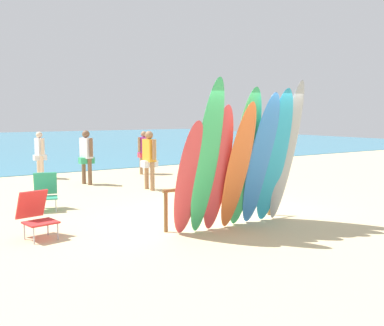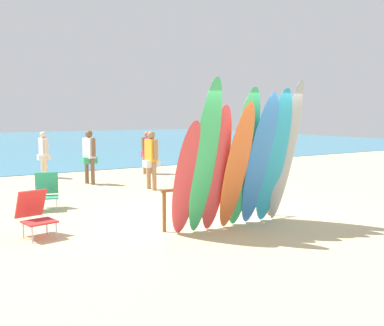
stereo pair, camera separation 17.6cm
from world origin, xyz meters
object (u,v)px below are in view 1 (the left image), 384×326
surfboard_red_2 (218,169)px  beachgoer_strolling (40,151)px  surfboard_teal_6 (274,157)px  beachgoer_photographing (149,156)px  surfboard_orange_3 (238,167)px  surfboard_red_0 (189,179)px  surfboard_blue_5 (261,160)px  surfboard_green_4 (245,158)px  beachgoer_midbeach (144,149)px  surfboard_grey_7 (287,152)px  surfboard_rack (222,193)px  beach_chair_red (46,190)px  beach_chair_blue (36,213)px  surfboard_green_1 (207,158)px  beachgoer_by_water (86,153)px

surfboard_red_2 → beachgoer_strolling: 8.85m
beachgoer_strolling → surfboard_teal_6: bearing=7.3°
surfboard_teal_6 → beachgoer_photographing: bearing=96.8°
surfboard_red_2 → surfboard_orange_3: bearing=-12.9°
surfboard_red_0 → surfboard_blue_5: 1.56m
surfboard_green_4 → beachgoer_strolling: 8.92m
surfboard_orange_3 → beachgoer_midbeach: size_ratio=1.59×
surfboard_teal_6 → surfboard_grey_7: 0.34m
surfboard_teal_6 → beachgoer_photographing: (-0.17, 4.83, -0.35)m
surfboard_rack → beach_chair_red: bearing=129.2°
surfboard_green_4 → beachgoer_photographing: bearing=84.3°
surfboard_green_4 → beach_chair_blue: bearing=157.5°
surfboard_rack → surfboard_red_0: 1.28m
surfboard_rack → surfboard_orange_3: bearing=-99.4°
surfboard_teal_6 → beachgoer_midbeach: 8.05m
beachgoer_midbeach → surfboard_teal_6: bearing=61.3°
beachgoer_midbeach → beach_chair_blue: beachgoer_midbeach is taller
surfboard_red_0 → surfboard_teal_6: surfboard_teal_6 is taller
surfboard_green_4 → beachgoer_midbeach: (1.91, 7.84, -0.43)m
surfboard_green_1 → surfboard_red_2: 0.38m
surfboard_orange_3 → surfboard_green_4: size_ratio=0.91×
beachgoer_midbeach → beach_chair_red: (-4.59, -4.19, -0.45)m
surfboard_rack → beach_chair_blue: 3.44m
surfboard_green_1 → beach_chair_red: surfboard_green_1 is taller
surfboard_orange_3 → surfboard_blue_5: (0.55, 0.02, 0.09)m
surfboard_blue_5 → beach_chair_red: surfboard_blue_5 is taller
surfboard_teal_6 → beachgoer_strolling: bearing=108.4°
surfboard_orange_3 → beach_chair_blue: 3.63m
surfboard_red_2 → surfboard_blue_5: surfboard_blue_5 is taller
surfboard_grey_7 → beachgoer_photographing: size_ratio=1.71×
surfboard_red_2 → beachgoer_photographing: bearing=76.2°
surfboard_rack → beachgoer_midbeach: (2.04, 7.32, 0.29)m
surfboard_teal_6 → beachgoer_midbeach: (1.25, 7.94, -0.42)m
beachgoer_strolling → surfboard_grey_7: bearing=9.3°
surfboard_rack → beach_chair_blue: beach_chair_blue is taller
beach_chair_red → surfboard_rack: bearing=-35.5°
beachgoer_by_water → beachgoer_photographing: 2.22m
surfboard_blue_5 → surfboard_grey_7: 0.68m
surfboard_orange_3 → surfboard_red_0: bearing=167.7°
surfboard_teal_6 → beachgoer_midbeach: bearing=85.9°
surfboard_green_1 → surfboard_red_2: size_ratio=1.20×
surfboard_red_0 → beach_chair_blue: surfboard_red_0 is taller
surfboard_red_0 → surfboard_teal_6: bearing=-2.8°
beachgoer_photographing → beachgoer_by_water: bearing=28.9°
surfboard_green_1 → surfboard_teal_6: (1.58, 0.01, -0.07)m
surfboard_rack → beachgoer_photographing: size_ratio=1.59×
surfboard_green_4 → beachgoer_strolling: size_ratio=1.72×
beachgoer_photographing → beach_chair_red: bearing=106.8°
beachgoer_photographing → surfboard_red_0: bearing=158.1°
surfboard_green_4 → surfboard_blue_5: surfboard_green_4 is taller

